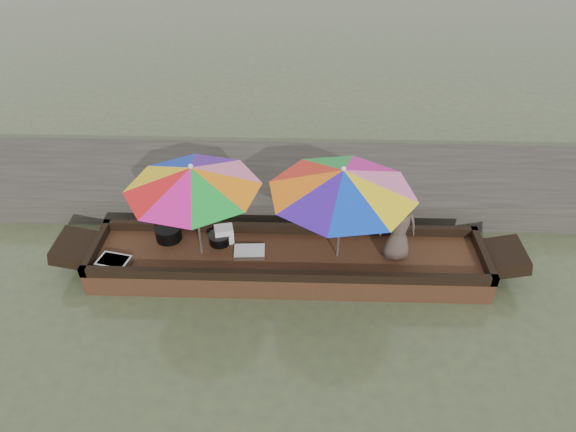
{
  "coord_description": "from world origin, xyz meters",
  "views": [
    {
      "loc": [
        0.19,
        -5.87,
        5.4
      ],
      "look_at": [
        0.0,
        0.1,
        1.0
      ],
      "focal_mm": 32.0,
      "sensor_mm": 36.0,
      "label": 1
    }
  ],
  "objects_px": {
    "boat_hull": "(288,263)",
    "umbrella_bow": "(196,211)",
    "tray_scallop": "(249,252)",
    "charcoal_grill": "(220,239)",
    "umbrella_stern": "(340,214)",
    "vendor": "(399,227)",
    "supply_bag": "(224,234)",
    "tray_crayfish": "(114,262)",
    "cooking_pot": "(169,233)"
  },
  "relations": [
    {
      "from": "umbrella_stern",
      "to": "supply_bag",
      "type": "bearing_deg",
      "value": 170.29
    },
    {
      "from": "charcoal_grill",
      "to": "tray_scallop",
      "type": "bearing_deg",
      "value": -26.13
    },
    {
      "from": "cooking_pot",
      "to": "tray_scallop",
      "type": "bearing_deg",
      "value": -13.79
    },
    {
      "from": "tray_crayfish",
      "to": "supply_bag",
      "type": "relative_size",
      "value": 1.63
    },
    {
      "from": "tray_crayfish",
      "to": "boat_hull",
      "type": "bearing_deg",
      "value": 6.74
    },
    {
      "from": "umbrella_bow",
      "to": "umbrella_stern",
      "type": "relative_size",
      "value": 0.92
    },
    {
      "from": "vendor",
      "to": "umbrella_bow",
      "type": "relative_size",
      "value": 0.56
    },
    {
      "from": "boat_hull",
      "to": "vendor",
      "type": "relative_size",
      "value": 5.49
    },
    {
      "from": "charcoal_grill",
      "to": "umbrella_stern",
      "type": "bearing_deg",
      "value": -7.85
    },
    {
      "from": "cooking_pot",
      "to": "umbrella_bow",
      "type": "xyz_separation_m",
      "value": [
        0.57,
        -0.33,
        0.67
      ]
    },
    {
      "from": "charcoal_grill",
      "to": "vendor",
      "type": "height_order",
      "value": "vendor"
    },
    {
      "from": "boat_hull",
      "to": "tray_scallop",
      "type": "bearing_deg",
      "value": 178.76
    },
    {
      "from": "cooking_pot",
      "to": "vendor",
      "type": "distance_m",
      "value": 3.51
    },
    {
      "from": "boat_hull",
      "to": "tray_scallop",
      "type": "height_order",
      "value": "tray_scallop"
    },
    {
      "from": "supply_bag",
      "to": "umbrella_stern",
      "type": "relative_size",
      "value": 0.13
    },
    {
      "from": "boat_hull",
      "to": "umbrella_stern",
      "type": "xyz_separation_m",
      "value": [
        0.74,
        0.0,
        0.95
      ]
    },
    {
      "from": "boat_hull",
      "to": "cooking_pot",
      "type": "xyz_separation_m",
      "value": [
        -1.87,
        0.33,
        0.28
      ]
    },
    {
      "from": "tray_scallop",
      "to": "vendor",
      "type": "height_order",
      "value": "vendor"
    },
    {
      "from": "cooking_pot",
      "to": "tray_crayfish",
      "type": "distance_m",
      "value": 0.93
    },
    {
      "from": "tray_crayfish",
      "to": "umbrella_bow",
      "type": "relative_size",
      "value": 0.24
    },
    {
      "from": "umbrella_stern",
      "to": "charcoal_grill",
      "type": "bearing_deg",
      "value": 172.15
    },
    {
      "from": "supply_bag",
      "to": "umbrella_stern",
      "type": "height_order",
      "value": "umbrella_stern"
    },
    {
      "from": "boat_hull",
      "to": "supply_bag",
      "type": "xyz_separation_m",
      "value": [
        -0.99,
        0.3,
        0.3
      ]
    },
    {
      "from": "supply_bag",
      "to": "umbrella_bow",
      "type": "xyz_separation_m",
      "value": [
        -0.31,
        -0.3,
        0.65
      ]
    },
    {
      "from": "supply_bag",
      "to": "tray_scallop",
      "type": "bearing_deg",
      "value": -34.5
    },
    {
      "from": "tray_scallop",
      "to": "cooking_pot",
      "type": "bearing_deg",
      "value": 166.21
    },
    {
      "from": "vendor",
      "to": "umbrella_bow",
      "type": "bearing_deg",
      "value": -1.44
    },
    {
      "from": "boat_hull",
      "to": "umbrella_bow",
      "type": "xyz_separation_m",
      "value": [
        -1.3,
        0.0,
        0.95
      ]
    },
    {
      "from": "cooking_pot",
      "to": "tray_crayfish",
      "type": "bearing_deg",
      "value": -137.1
    },
    {
      "from": "supply_bag",
      "to": "charcoal_grill",
      "type": "bearing_deg",
      "value": -144.14
    },
    {
      "from": "tray_scallop",
      "to": "umbrella_stern",
      "type": "xyz_separation_m",
      "value": [
        1.32,
        -0.01,
        0.74
      ]
    },
    {
      "from": "tray_crayfish",
      "to": "tray_scallop",
      "type": "relative_size",
      "value": 1.0
    },
    {
      "from": "umbrella_stern",
      "to": "tray_scallop",
      "type": "bearing_deg",
      "value": 179.46
    },
    {
      "from": "boat_hull",
      "to": "umbrella_stern",
      "type": "distance_m",
      "value": 1.21
    },
    {
      "from": "tray_scallop",
      "to": "umbrella_bow",
      "type": "bearing_deg",
      "value": -179.0
    },
    {
      "from": "vendor",
      "to": "boat_hull",
      "type": "bearing_deg",
      "value": -1.04
    },
    {
      "from": "supply_bag",
      "to": "tray_crayfish",
      "type": "bearing_deg",
      "value": -158.92
    },
    {
      "from": "tray_scallop",
      "to": "vendor",
      "type": "distance_m",
      "value": 2.24
    },
    {
      "from": "cooking_pot",
      "to": "tray_scallop",
      "type": "height_order",
      "value": "cooking_pot"
    },
    {
      "from": "boat_hull",
      "to": "vendor",
      "type": "bearing_deg",
      "value": 0.9
    },
    {
      "from": "cooking_pot",
      "to": "tray_crayfish",
      "type": "height_order",
      "value": "cooking_pot"
    },
    {
      "from": "boat_hull",
      "to": "umbrella_bow",
      "type": "relative_size",
      "value": 3.08
    },
    {
      "from": "supply_bag",
      "to": "umbrella_bow",
      "type": "bearing_deg",
      "value": -136.02
    },
    {
      "from": "umbrella_bow",
      "to": "umbrella_stern",
      "type": "xyz_separation_m",
      "value": [
        2.05,
        0.0,
        0.0
      ]
    },
    {
      "from": "tray_scallop",
      "to": "charcoal_grill",
      "type": "xyz_separation_m",
      "value": [
        -0.48,
        0.24,
        0.05
      ]
    },
    {
      "from": "cooking_pot",
      "to": "supply_bag",
      "type": "height_order",
      "value": "supply_bag"
    },
    {
      "from": "charcoal_grill",
      "to": "umbrella_stern",
      "type": "distance_m",
      "value": 1.95
    },
    {
      "from": "supply_bag",
      "to": "umbrella_bow",
      "type": "relative_size",
      "value": 0.15
    },
    {
      "from": "boat_hull",
      "to": "umbrella_stern",
      "type": "relative_size",
      "value": 2.84
    },
    {
      "from": "cooking_pot",
      "to": "charcoal_grill",
      "type": "distance_m",
      "value": 0.81
    }
  ]
}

